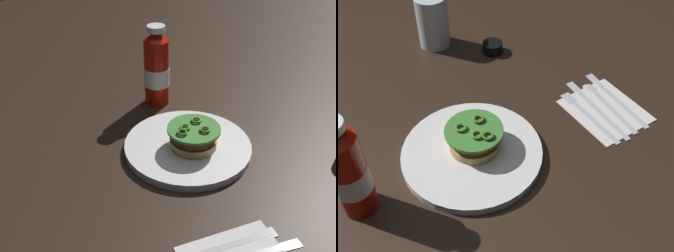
# 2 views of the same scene
# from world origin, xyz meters

# --- Properties ---
(ground_plane) EXTENTS (3.00, 3.00, 0.00)m
(ground_plane) POSITION_xyz_m (0.00, 0.00, 0.00)
(ground_plane) COLOR black
(dinner_plate) EXTENTS (0.28, 0.28, 0.02)m
(dinner_plate) POSITION_xyz_m (-0.11, 0.06, 0.01)
(dinner_plate) COLOR white
(dinner_plate) RESTS_ON ground_plane
(burger_sandwich) EXTENTS (0.11, 0.11, 0.05)m
(burger_sandwich) POSITION_xyz_m (-0.10, 0.05, 0.04)
(burger_sandwich) COLOR tan
(burger_sandwich) RESTS_ON dinner_plate
(ketchup_bottle) EXTENTS (0.07, 0.07, 0.21)m
(ketchup_bottle) POSITION_xyz_m (-0.02, 0.27, 0.09)
(ketchup_bottle) COLOR #A71207
(ketchup_bottle) RESTS_ON ground_plane
(water_glass) EXTENTS (0.08, 0.08, 0.13)m
(water_glass) POSITION_xyz_m (0.22, -0.18, 0.07)
(water_glass) COLOR silver
(water_glass) RESTS_ON ground_plane
(condiment_cup) EXTENTS (0.05, 0.05, 0.03)m
(condiment_cup) POSITION_xyz_m (0.08, -0.24, 0.01)
(condiment_cup) COLOR black
(condiment_cup) RESTS_ON ground_plane
(napkin) EXTENTS (0.21, 0.19, 0.00)m
(napkin) POSITION_xyz_m (-0.26, -0.21, 0.00)
(napkin) COLOR white
(napkin) RESTS_ON ground_plane
(steak_knife) EXTENTS (0.19, 0.10, 0.00)m
(steak_knife) POSITION_xyz_m (-0.25, -0.27, 0.00)
(steak_knife) COLOR silver
(steak_knife) RESTS_ON napkin
(spoon_utensil) EXTENTS (0.17, 0.09, 0.00)m
(spoon_utensil) POSITION_xyz_m (-0.24, -0.24, 0.00)
(spoon_utensil) COLOR silver
(spoon_utensil) RESTS_ON napkin
(butter_knife) EXTENTS (0.20, 0.10, 0.00)m
(butter_knife) POSITION_xyz_m (-0.23, -0.21, 0.00)
(butter_knife) COLOR silver
(butter_knife) RESTS_ON napkin
(fork_utensil) EXTENTS (0.18, 0.08, 0.00)m
(fork_utensil) POSITION_xyz_m (-0.22, -0.18, 0.00)
(fork_utensil) COLOR silver
(fork_utensil) RESTS_ON napkin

